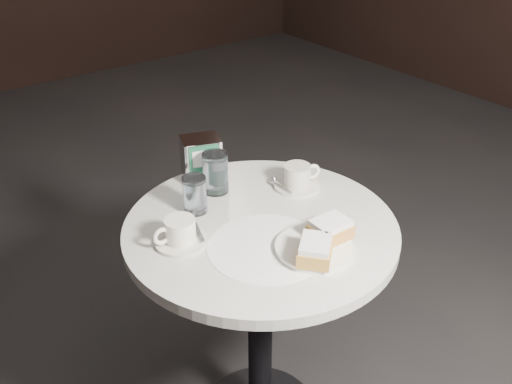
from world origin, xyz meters
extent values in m
cylinder|color=black|center=(0.00, 0.00, 0.36)|extent=(0.07, 0.07, 0.70)
cylinder|color=white|center=(0.00, 0.00, 0.73)|extent=(0.70, 0.70, 0.03)
cylinder|color=white|center=(-0.05, -0.09, 0.75)|extent=(0.36, 0.36, 0.00)
cylinder|color=white|center=(0.03, -0.17, 0.75)|extent=(0.24, 0.24, 0.01)
cube|color=gold|center=(0.00, -0.20, 0.78)|extent=(0.12, 0.12, 0.03)
cube|color=white|center=(0.00, -0.20, 0.80)|extent=(0.11, 0.11, 0.01)
cube|color=#C68C3D|center=(0.08, -0.16, 0.78)|extent=(0.10, 0.08, 0.03)
cube|color=white|center=(0.08, -0.16, 0.80)|extent=(0.09, 0.07, 0.01)
cylinder|color=silver|center=(-0.20, 0.05, 0.75)|extent=(0.14, 0.14, 0.01)
cylinder|color=white|center=(-0.20, 0.05, 0.78)|extent=(0.08, 0.08, 0.06)
cylinder|color=#856548|center=(-0.20, 0.05, 0.81)|extent=(0.07, 0.07, 0.00)
torus|color=white|center=(-0.25, 0.06, 0.78)|extent=(0.05, 0.01, 0.05)
cube|color=silver|center=(-0.15, 0.05, 0.76)|extent=(0.04, 0.09, 0.00)
sphere|color=silver|center=(-0.15, 0.09, 0.76)|extent=(0.02, 0.02, 0.02)
cylinder|color=silver|center=(0.20, 0.09, 0.75)|extent=(0.16, 0.16, 0.01)
cylinder|color=beige|center=(0.20, 0.09, 0.78)|extent=(0.09, 0.09, 0.06)
cylinder|color=#825E47|center=(0.20, 0.09, 0.81)|extent=(0.08, 0.08, 0.00)
torus|color=white|center=(0.24, 0.08, 0.78)|extent=(0.05, 0.02, 0.05)
cube|color=#AFAFB3|center=(0.15, 0.10, 0.76)|extent=(0.01, 0.09, 0.00)
sphere|color=silver|center=(0.16, 0.14, 0.76)|extent=(0.02, 0.02, 0.02)
cylinder|color=white|center=(-0.10, 0.15, 0.80)|extent=(0.07, 0.07, 0.10)
cylinder|color=silver|center=(-0.10, 0.15, 0.79)|extent=(0.06, 0.06, 0.09)
cylinder|color=white|center=(0.00, 0.21, 0.80)|extent=(0.09, 0.09, 0.11)
cylinder|color=silver|center=(0.00, 0.21, 0.80)|extent=(0.08, 0.08, 0.10)
cube|color=silver|center=(0.01, 0.30, 0.81)|extent=(0.13, 0.12, 0.12)
cube|color=#1B5F3E|center=(0.00, 0.25, 0.81)|extent=(0.08, 0.03, 0.11)
cube|color=white|center=(0.00, 0.25, 0.83)|extent=(0.06, 0.03, 0.05)
camera|label=1|loc=(-0.74, -0.95, 1.55)|focal=40.00mm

